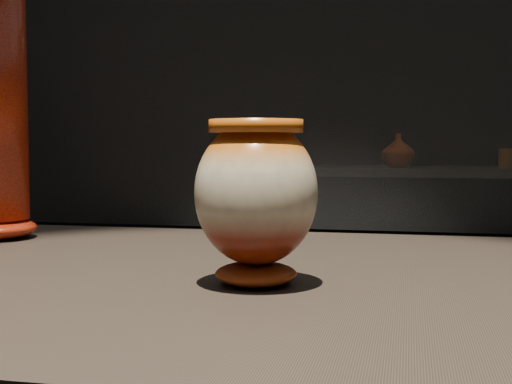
# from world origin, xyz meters

# --- Properties ---
(main_vase) EXTENTS (0.17, 0.17, 0.18)m
(main_vase) POSITION_xyz_m (0.07, -0.06, 1.00)
(main_vase) COLOR #691909
(main_vase) RESTS_ON display_plinth
(back_shelf) EXTENTS (2.00, 0.60, 0.90)m
(back_shelf) POSITION_xyz_m (0.08, 3.71, 0.64)
(back_shelf) COLOR black
(back_shelf) RESTS_ON ground
(back_vase_left) EXTENTS (0.17, 0.17, 0.16)m
(back_vase_left) POSITION_xyz_m (-0.51, 3.66, 0.98)
(back_vase_left) COLOR brown
(back_vase_left) RESTS_ON back_shelf
(back_vase_mid) EXTENTS (0.27, 0.27, 0.21)m
(back_vase_mid) POSITION_xyz_m (0.16, 3.67, 1.00)
(back_vase_mid) COLOR #691909
(back_vase_mid) RESTS_ON back_shelf
(back_vase_right) EXTENTS (0.08, 0.08, 0.12)m
(back_vase_right) POSITION_xyz_m (0.79, 3.69, 0.96)
(back_vase_right) COLOR brown
(back_vase_right) RESTS_ON back_shelf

